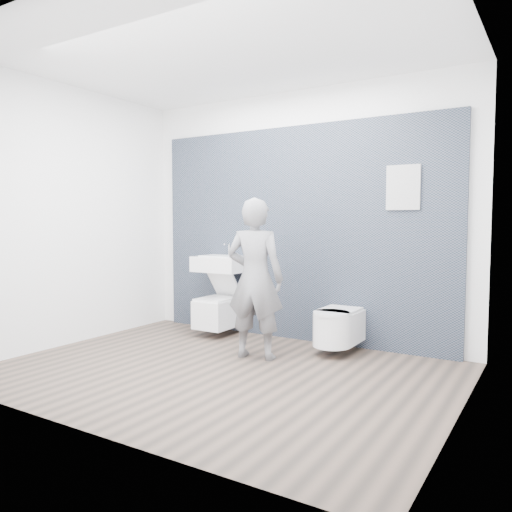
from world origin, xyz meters
The scene contains 8 objects.
ground centered at (0.00, 0.00, 0.00)m, with size 4.00×4.00×0.00m, color brown.
room_shell centered at (0.00, 0.00, 1.74)m, with size 4.00×4.00×4.00m.
tile_wall centered at (0.00, 1.47, 0.00)m, with size 3.60×0.06×2.40m, color black.
washbasin centered at (-0.86, 1.22, 0.84)m, with size 0.60×0.45×0.45m.
toilet_square centered at (-0.86, 1.16, 0.29)m, with size 0.39×0.56×0.68m.
toilet_rounded centered at (0.65, 1.11, 0.27)m, with size 0.38×0.65×0.35m.
info_placard centered at (1.20, 1.43, 0.00)m, with size 0.33×0.03×0.44m, color white.
visitor centered at (0.02, 0.54, 0.78)m, with size 0.57×0.37×1.57m, color gray.
Camera 1 is at (2.56, -3.57, 1.34)m, focal length 35.00 mm.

